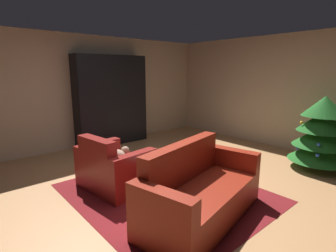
{
  "coord_description": "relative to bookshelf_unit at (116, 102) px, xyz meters",
  "views": [
    {
      "loc": [
        2.76,
        -2.43,
        1.74
      ],
      "look_at": [
        -0.19,
        0.14,
        0.9
      ],
      "focal_mm": 27.84,
      "sensor_mm": 36.0,
      "label": 1
    }
  ],
  "objects": [
    {
      "name": "ground_plane",
      "position": [
        2.73,
        -0.72,
        -1.0
      ],
      "size": [
        7.96,
        7.96,
        0.0
      ],
      "primitive_type": "plane",
      "color": "#AF7B4E"
    },
    {
      "name": "wall_back",
      "position": [
        2.73,
        2.63,
        0.26
      ],
      "size": [
        6.04,
        0.06,
        2.53
      ],
      "primitive_type": "cube",
      "color": "tan",
      "rests_on": "ground"
    },
    {
      "name": "wall_left",
      "position": [
        -0.26,
        -0.72,
        0.26
      ],
      "size": [
        0.06,
        6.76,
        2.53
      ],
      "primitive_type": "cube",
      "color": "tan",
      "rests_on": "ground"
    },
    {
      "name": "area_rug",
      "position": [
        2.84,
        -0.87,
        -1.0
      ],
      "size": [
        2.76,
        2.35,
        0.01
      ],
      "primitive_type": "cube",
      "color": "maroon",
      "rests_on": "ground"
    },
    {
      "name": "bookshelf_unit",
      "position": [
        0.0,
        0.0,
        0.0
      ],
      "size": [
        0.39,
        1.73,
        2.09
      ],
      "color": "black",
      "rests_on": "ground"
    },
    {
      "name": "armchair_red",
      "position": [
        2.18,
        -1.34,
        -0.71
      ],
      "size": [
        1.11,
        0.88,
        0.82
      ],
      "color": "maroon",
      "rests_on": "ground"
    },
    {
      "name": "couch_red",
      "position": [
        3.57,
        -0.97,
        -0.7
      ],
      "size": [
        1.11,
        1.88,
        0.88
      ],
      "color": "maroon",
      "rests_on": "ground"
    },
    {
      "name": "coffee_table",
      "position": [
        2.94,
        -0.74,
        -0.59
      ],
      "size": [
        0.75,
        0.75,
        0.45
      ],
      "color": "black",
      "rests_on": "ground"
    },
    {
      "name": "book_stack_on_table",
      "position": [
        2.9,
        -0.7,
        -0.51
      ],
      "size": [
        0.21,
        0.17,
        0.1
      ],
      "color": "#325190",
      "rests_on": "coffee_table"
    },
    {
      "name": "bottle_on_table",
      "position": [
        2.87,
        -0.54,
        -0.46
      ],
      "size": [
        0.07,
        0.07,
        0.24
      ],
      "color": "navy",
      "rests_on": "coffee_table"
    },
    {
      "name": "decorated_tree",
      "position": [
        3.91,
        1.82,
        -0.34
      ],
      "size": [
        1.03,
        1.03,
        1.32
      ],
      "color": "brown",
      "rests_on": "ground"
    }
  ]
}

